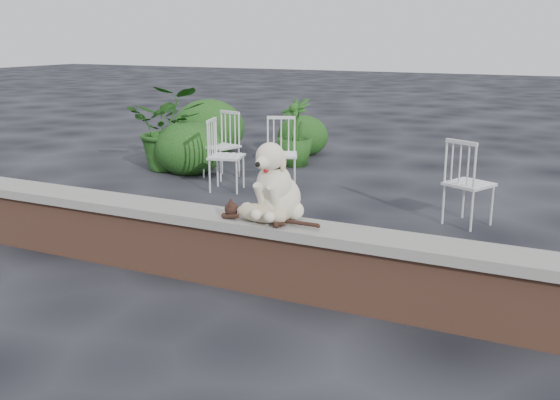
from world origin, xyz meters
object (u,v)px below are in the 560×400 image
at_px(chair_e, 226,155).
at_px(chair_b, 221,145).
at_px(chair_c, 469,182).
at_px(potted_plant_b, 295,132).
at_px(dog, 279,179).
at_px(chair_a, 281,153).
at_px(potted_plant_a, 169,127).
at_px(cat, 262,212).

xyz_separation_m(chair_e, chair_b, (-0.46, 0.63, 0.00)).
height_order(chair_c, potted_plant_b, potted_plant_b).
bearing_deg(chair_e, dog, -157.25).
distance_m(chair_e, chair_a, 0.73).
relative_size(dog, potted_plant_a, 0.50).
xyz_separation_m(chair_a, potted_plant_a, (-2.04, 0.35, 0.17)).
relative_size(chair_c, potted_plant_b, 0.89).
height_order(chair_a, potted_plant_b, potted_plant_b).
distance_m(dog, potted_plant_b, 4.95).
bearing_deg(cat, potted_plant_a, 138.99).
bearing_deg(chair_e, potted_plant_b, -18.66).
bearing_deg(dog, cat, -112.87).
distance_m(chair_e, potted_plant_a, 1.66).
xyz_separation_m(dog, chair_a, (-1.48, 3.09, -0.43)).
relative_size(dog, chair_a, 0.68).
height_order(chair_a, chair_b, same).
bearing_deg(cat, dog, 67.13).
relative_size(chair_a, potted_plant_b, 0.89).
bearing_deg(potted_plant_b, chair_c, -34.76).
relative_size(chair_e, chair_a, 1.00).
bearing_deg(chair_c, cat, 91.62).
distance_m(cat, chair_c, 2.85).
bearing_deg(cat, chair_c, 71.51).
bearing_deg(chair_a, cat, -91.98).
xyz_separation_m(cat, potted_plant_b, (-1.87, 4.69, -0.14)).
height_order(dog, chair_e, dog).
relative_size(chair_e, potted_plant_a, 0.73).
distance_m(chair_b, potted_plant_b, 1.38).
distance_m(dog, chair_b, 4.17).
height_order(chair_c, chair_b, same).
bearing_deg(chair_c, chair_b, 12.21).
distance_m(chair_c, chair_a, 2.62).
bearing_deg(chair_e, cat, -159.84).
bearing_deg(chair_a, chair_c, -39.46).
height_order(chair_c, potted_plant_a, potted_plant_a).
height_order(cat, potted_plant_a, potted_plant_a).
bearing_deg(cat, chair_a, 118.59).
distance_m(cat, potted_plant_b, 5.05).
bearing_deg(potted_plant_b, chair_b, -114.93).
relative_size(dog, chair_b, 0.68).
distance_m(chair_c, potted_plant_a, 4.69).
bearing_deg(potted_plant_a, chair_a, -9.80).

